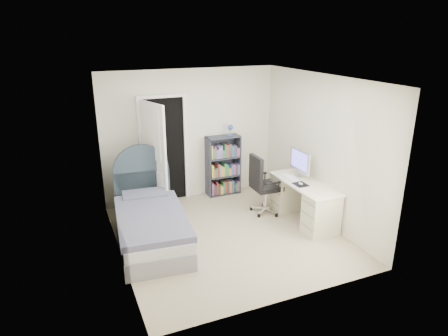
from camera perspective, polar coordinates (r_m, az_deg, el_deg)
name	(u,v)px	position (r m, az deg, el deg)	size (l,w,h in m)	color
room_shell	(228,162)	(6.08, 0.62, 0.86)	(3.50, 3.70, 2.60)	gray
door	(157,154)	(7.31, -9.49, 1.99)	(0.92, 0.80, 2.06)	black
bed	(150,222)	(6.45, -10.49, -7.55)	(1.19, 2.21, 1.31)	gray
nightstand	(139,187)	(7.48, -12.08, -2.72)	(0.45, 0.45, 0.65)	tan
floor_lamp	(155,175)	(7.60, -9.89, -1.02)	(0.20, 0.20, 1.42)	silver
bookcase	(224,168)	(7.98, -0.06, 0.06)	(0.67, 0.29, 1.42)	#323745
desk	(303,200)	(7.03, 11.27, -4.45)	(0.58, 1.45, 1.19)	beige
office_chair	(262,182)	(7.13, 5.49, -1.99)	(0.55, 0.57, 1.09)	silver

